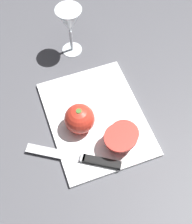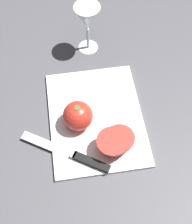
# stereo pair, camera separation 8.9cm
# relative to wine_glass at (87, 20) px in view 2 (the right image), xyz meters

# --- Properties ---
(ground_plane) EXTENTS (3.00, 3.00, 0.00)m
(ground_plane) POSITION_rel_wine_glass_xyz_m (0.29, 0.01, -0.12)
(ground_plane) COLOR #4C4C51
(cutting_board) EXTENTS (0.35, 0.27, 0.01)m
(cutting_board) POSITION_rel_wine_glass_xyz_m (0.28, -0.02, -0.12)
(cutting_board) COLOR white
(cutting_board) RESTS_ON ground_plane
(wine_glass) EXTENTS (0.08, 0.08, 0.17)m
(wine_glass) POSITION_rel_wine_glass_xyz_m (0.00, 0.00, 0.00)
(wine_glass) COLOR silver
(wine_glass) RESTS_ON ground_plane
(whole_tomato) EXTENTS (0.09, 0.09, 0.09)m
(whole_tomato) POSITION_rel_wine_glass_xyz_m (0.29, -0.07, -0.07)
(whole_tomato) COLOR red
(whole_tomato) RESTS_ON cutting_board
(knife) EXTENTS (0.16, 0.24, 0.01)m
(knife) POSITION_rel_wine_glass_xyz_m (0.40, -0.07, -0.11)
(knife) COLOR silver
(knife) RESTS_ON cutting_board
(tomato_slice_stack_near) EXTENTS (0.11, 0.11, 0.06)m
(tomato_slice_stack_near) POSITION_rel_wine_glass_xyz_m (0.37, 0.03, -0.08)
(tomato_slice_stack_near) COLOR red
(tomato_slice_stack_near) RESTS_ON cutting_board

